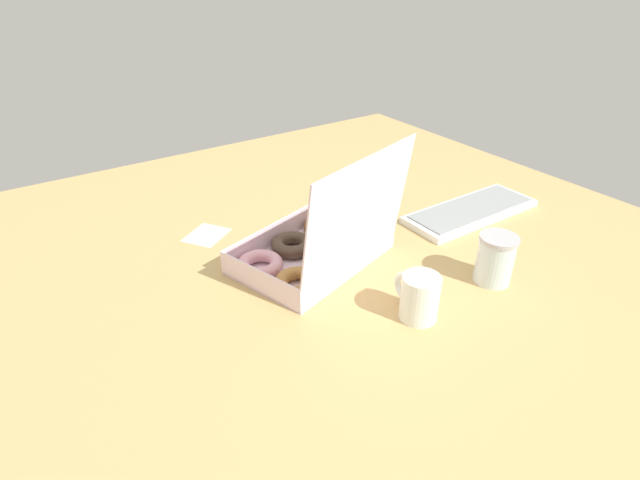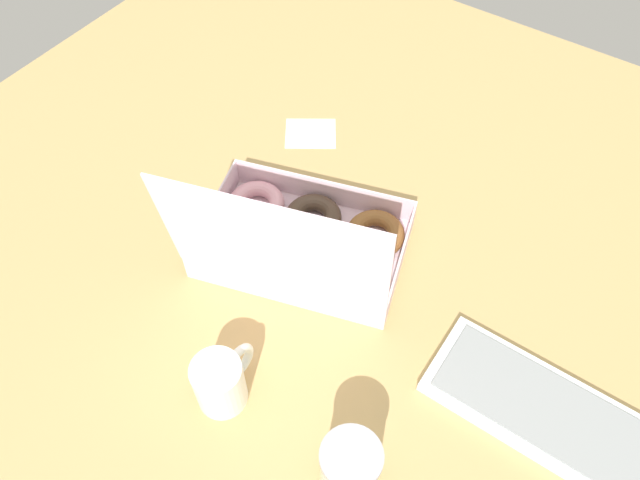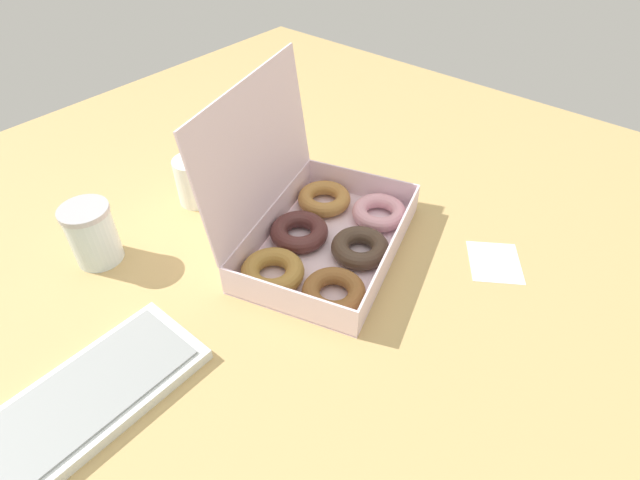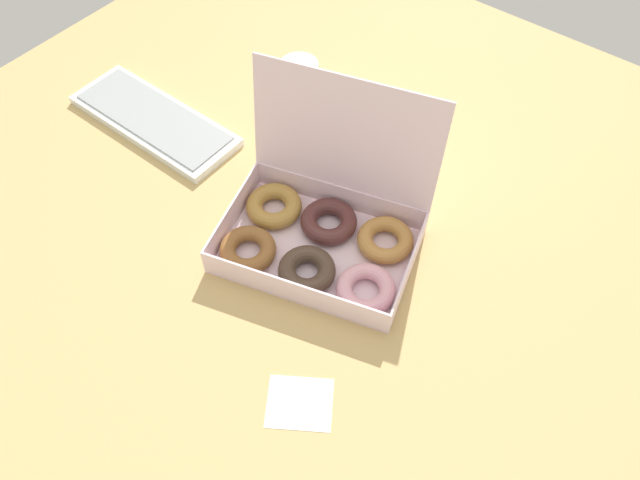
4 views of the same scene
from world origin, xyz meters
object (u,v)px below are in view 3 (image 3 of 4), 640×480
at_px(donut_box, 321,232).
at_px(coffee_mug, 196,181).
at_px(glass_jar, 92,234).
at_px(keyboard, 58,421).

bearing_deg(donut_box, coffee_mug, 100.22).
xyz_separation_m(donut_box, glass_jar, (-0.28, 0.29, 0.02)).
bearing_deg(donut_box, keyboard, 175.56).
xyz_separation_m(keyboard, coffee_mug, (0.45, 0.25, 0.04)).
bearing_deg(glass_jar, donut_box, -45.69).
bearing_deg(keyboard, donut_box, -4.44).
xyz_separation_m(donut_box, coffee_mug, (-0.05, 0.29, 0.01)).
bearing_deg(keyboard, coffee_mug, 28.93).
distance_m(donut_box, coffee_mug, 0.29).
height_order(coffee_mug, glass_jar, glass_jar).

